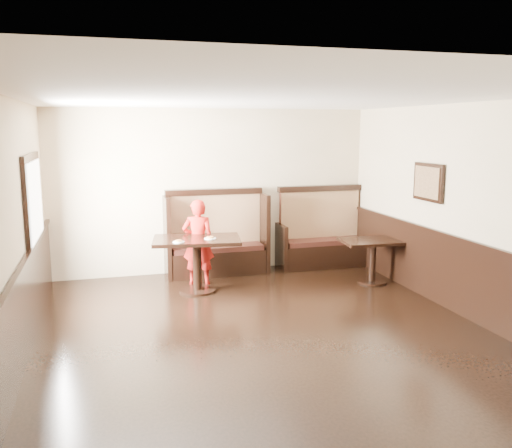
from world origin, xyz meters
name	(u,v)px	position (x,y,z in m)	size (l,w,h in m)	color
ground	(275,345)	(0.00, 0.00, 0.00)	(7.00, 7.00, 0.00)	black
room_shell	(244,285)	(-0.30, 0.28, 0.67)	(7.00, 7.00, 7.00)	beige
booth_main	(216,243)	(0.00, 3.30, 0.53)	(1.75, 0.72, 1.45)	black
booth_neighbor	(322,239)	(1.95, 3.29, 0.48)	(1.65, 0.72, 1.45)	black
table_main	(197,251)	(-0.50, 2.33, 0.64)	(1.41, 1.00, 0.83)	black
table_neighbor	(373,251)	(2.31, 2.03, 0.53)	(1.06, 0.73, 0.71)	black
child	(198,242)	(-0.41, 2.71, 0.69)	(0.50, 0.33, 1.37)	red
pizza_plate_left	(179,241)	(-0.80, 2.11, 0.84)	(0.17, 0.17, 0.03)	white
pizza_plate_right	(210,238)	(-0.31, 2.24, 0.84)	(0.18, 0.18, 0.03)	white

